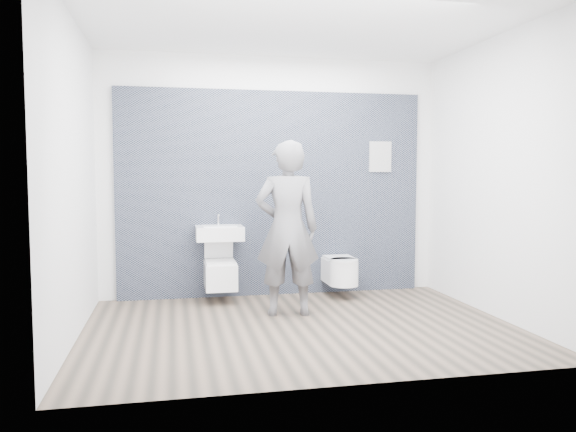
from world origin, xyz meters
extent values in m
plane|color=brown|center=(0.00, 0.00, 0.00)|extent=(4.00, 4.00, 0.00)
plane|color=silver|center=(0.00, 1.50, 1.40)|extent=(4.00, 0.00, 4.00)
plane|color=silver|center=(0.00, -1.50, 1.40)|extent=(4.00, 0.00, 4.00)
plane|color=silver|center=(-2.00, 0.00, 1.40)|extent=(0.00, 3.00, 3.00)
plane|color=silver|center=(2.00, 0.00, 1.40)|extent=(0.00, 3.00, 3.00)
plane|color=white|center=(0.00, 0.00, 2.80)|extent=(4.00, 4.00, 0.00)
cube|color=black|center=(0.00, 1.47, 0.00)|extent=(3.60, 0.06, 2.40)
cube|color=white|center=(-0.65, 1.24, 0.77)|extent=(0.52, 0.39, 0.16)
cube|color=silver|center=(-0.65, 1.22, 0.85)|extent=(0.37, 0.26, 0.03)
cylinder|color=silver|center=(-0.65, 1.38, 0.91)|extent=(0.02, 0.02, 0.13)
cylinder|color=silver|center=(-0.65, 1.33, 0.97)|extent=(0.02, 0.09, 0.02)
cylinder|color=silver|center=(-0.65, 1.42, 0.64)|extent=(0.04, 0.04, 0.10)
cube|color=white|center=(-0.65, 1.19, 0.30)|extent=(0.35, 0.50, 0.29)
cylinder|color=silver|center=(-0.65, 1.15, 0.43)|extent=(0.25, 0.25, 0.03)
cube|color=white|center=(-0.65, 1.15, 0.46)|extent=(0.33, 0.40, 0.02)
cube|color=white|center=(-0.65, 1.37, 0.65)|extent=(0.33, 0.07, 0.36)
cube|color=silver|center=(-0.65, 1.41, 0.19)|extent=(0.09, 0.06, 0.08)
cube|color=white|center=(0.75, 1.24, 0.29)|extent=(0.33, 0.39, 0.28)
cylinder|color=white|center=(0.75, 1.05, 0.29)|extent=(0.33, 0.33, 0.28)
cube|color=white|center=(0.75, 1.22, 0.45)|extent=(0.32, 0.37, 0.03)
cylinder|color=white|center=(0.75, 1.03, 0.45)|extent=(0.32, 0.32, 0.03)
cube|color=silver|center=(0.75, 1.41, 0.19)|extent=(0.09, 0.06, 0.08)
cube|color=silver|center=(1.32, 1.43, 0.00)|extent=(0.28, 0.03, 0.37)
imported|color=#5F5E63|center=(-0.03, 0.48, 0.88)|extent=(0.69, 0.49, 1.77)
camera|label=1|loc=(-1.17, -5.05, 1.43)|focal=35.00mm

